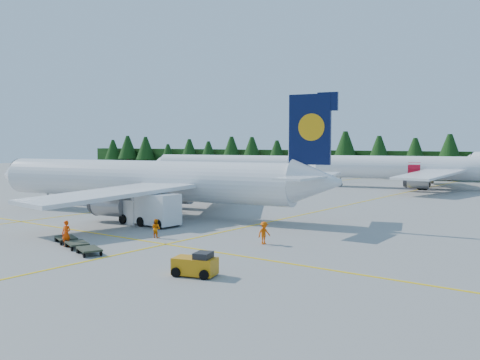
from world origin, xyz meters
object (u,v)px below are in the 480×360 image
Objects in this scene: airliner_navy at (134,180)px; service_truck at (150,209)px; airstairs at (78,198)px; baggage_tug at (196,265)px; airliner_red at (411,168)px.

service_truck is at bearing -43.67° from airliner_navy.
airstairs reaches higher than baggage_tug.
airstairs is 2.27× the size of baggage_tug.
service_truck is at bearing -34.17° from airstairs.
airliner_red is 55.28m from airstairs.
baggage_tug is (10.15, -67.34, -2.84)m from airliner_red.
airliner_navy is 29.30m from baggage_tug.
baggage_tug is at bearing -33.54° from service_truck.
baggage_tug is (16.41, -12.06, -0.86)m from service_truck.
airliner_navy reaches higher than baggage_tug.
airliner_navy is 6.63× the size of airstairs.
baggage_tug is at bearing -42.81° from airstairs.
airliner_navy is 1.07× the size of airliner_red.
airliner_red is 14.08× the size of baggage_tug.
airliner_navy is 9.06m from service_truck.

